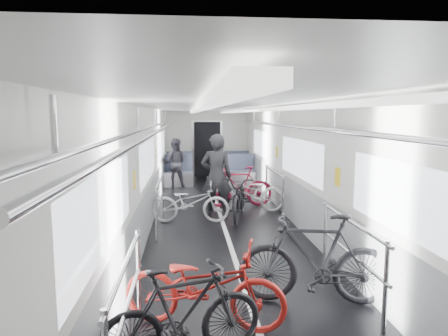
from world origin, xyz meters
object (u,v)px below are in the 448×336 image
at_px(bike_left_near, 204,286).
at_px(bike_left_far, 190,202).
at_px(bike_right_near, 315,259).
at_px(person_seated, 175,163).
at_px(bike_right_far, 239,187).
at_px(bike_aisle, 240,197).
at_px(bike_right_mid, 248,193).
at_px(bike_left_mid, 183,315).
at_px(person_standing, 216,176).

bearing_deg(bike_left_near, bike_left_far, 17.21).
relative_size(bike_right_near, person_seated, 1.20).
bearing_deg(bike_left_near, bike_right_near, -56.41).
height_order(bike_right_far, bike_aisle, bike_right_far).
distance_m(bike_left_far, bike_right_mid, 1.54).
distance_m(bike_left_mid, bike_right_near, 1.88).
bearing_deg(bike_left_mid, bike_aisle, -30.15).
bearing_deg(bike_left_mid, bike_right_near, -73.41).
relative_size(bike_right_far, person_standing, 0.89).
bearing_deg(bike_left_near, bike_right_mid, 1.84).
xyz_separation_m(bike_left_mid, bike_right_near, (1.56, 1.03, 0.09)).
height_order(bike_right_near, person_seated, person_seated).
xyz_separation_m(person_standing, person_seated, (-1.02, 3.95, -0.16)).
distance_m(bike_aisle, person_seated, 4.34).
height_order(bike_left_near, bike_left_mid, bike_left_mid).
xyz_separation_m(bike_left_near, bike_right_mid, (1.23, 4.99, -0.00)).
distance_m(bike_right_near, person_standing, 4.23).
distance_m(person_standing, person_seated, 4.09).
bearing_deg(bike_left_mid, bike_left_far, -18.14).
bearing_deg(person_seated, bike_left_far, 102.31).
relative_size(bike_right_near, person_standing, 0.99).
distance_m(bike_right_mid, bike_right_far, 0.62).
height_order(bike_right_near, person_standing, person_standing).
distance_m(bike_left_far, bike_aisle, 1.11).
bearing_deg(bike_right_near, bike_aisle, -163.64).
bearing_deg(bike_left_mid, person_seated, -14.76).
bearing_deg(bike_right_near, bike_left_far, -147.95).
distance_m(bike_aisle, person_standing, 0.68).
height_order(bike_left_near, bike_right_near, bike_right_near).
xyz_separation_m(bike_left_near, bike_right_far, (1.10, 5.59, 0.04)).
bearing_deg(bike_right_mid, bike_aisle, -23.59).
distance_m(bike_right_near, person_seated, 8.30).
xyz_separation_m(bike_left_mid, bike_right_mid, (1.45, 5.59, -0.01)).
bearing_deg(bike_left_mid, bike_left_near, -36.53).
distance_m(bike_right_far, person_standing, 1.29).
height_order(bike_right_mid, person_standing, person_standing).
height_order(bike_left_far, person_standing, person_standing).
relative_size(bike_left_near, bike_right_far, 1.06).
xyz_separation_m(bike_right_near, bike_right_far, (-0.25, 5.16, -0.06)).
relative_size(bike_right_mid, bike_right_far, 1.05).
relative_size(bike_left_mid, bike_right_mid, 0.89).
height_order(bike_left_near, bike_right_mid, bike_left_near).
relative_size(bike_right_near, bike_aisle, 1.00).
xyz_separation_m(bike_left_mid, person_seated, (-0.34, 9.11, 0.30)).
height_order(bike_right_near, bike_right_far, bike_right_near).
xyz_separation_m(bike_left_mid, bike_aisle, (1.19, 5.05, 0.02)).
bearing_deg(bike_right_far, bike_right_near, -0.17).
bearing_deg(bike_right_mid, bike_left_near, -11.84).
xyz_separation_m(bike_right_mid, person_seated, (-1.79, 3.51, 0.31)).
bearing_deg(bike_aisle, bike_left_far, -155.24).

